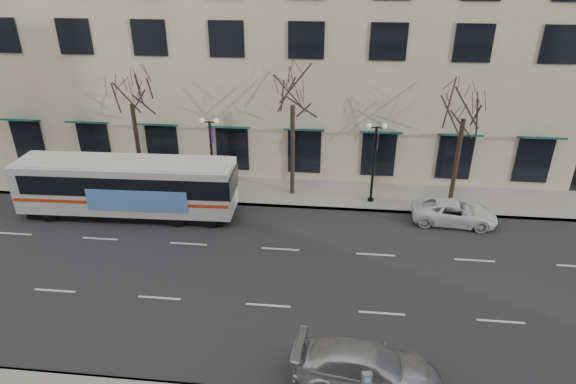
# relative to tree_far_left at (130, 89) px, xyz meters

# --- Properties ---
(ground) EXTENTS (160.00, 160.00, 0.00)m
(ground) POSITION_rel_tree_far_left_xyz_m (10.00, -8.80, -6.70)
(ground) COLOR black
(ground) RESTS_ON ground
(sidewalk_far) EXTENTS (80.00, 4.00, 0.15)m
(sidewalk_far) POSITION_rel_tree_far_left_xyz_m (15.00, 0.20, -6.62)
(sidewalk_far) COLOR gray
(sidewalk_far) RESTS_ON ground
(tree_far_left) EXTENTS (3.60, 3.60, 8.34)m
(tree_far_left) POSITION_rel_tree_far_left_xyz_m (0.00, 0.00, 0.00)
(tree_far_left) COLOR black
(tree_far_left) RESTS_ON ground
(tree_far_mid) EXTENTS (3.60, 3.60, 8.55)m
(tree_far_mid) POSITION_rel_tree_far_left_xyz_m (10.00, 0.00, 0.21)
(tree_far_mid) COLOR black
(tree_far_mid) RESTS_ON ground
(tree_far_right) EXTENTS (3.60, 3.60, 8.06)m
(tree_far_right) POSITION_rel_tree_far_left_xyz_m (20.00, 0.00, -0.28)
(tree_far_right) COLOR black
(tree_far_right) RESTS_ON ground
(lamp_post_left) EXTENTS (1.22, 0.45, 5.21)m
(lamp_post_left) POSITION_rel_tree_far_left_xyz_m (5.01, -0.60, -3.75)
(lamp_post_left) COLOR black
(lamp_post_left) RESTS_ON ground
(lamp_post_right) EXTENTS (1.22, 0.45, 5.21)m
(lamp_post_right) POSITION_rel_tree_far_left_xyz_m (15.01, -0.60, -3.75)
(lamp_post_right) COLOR black
(lamp_post_right) RESTS_ON ground
(city_bus) EXTENTS (12.76, 3.14, 3.44)m
(city_bus) POSITION_rel_tree_far_left_xyz_m (0.69, -3.57, -4.82)
(city_bus) COLOR silver
(city_bus) RESTS_ON ground
(silver_car) EXTENTS (5.46, 2.62, 1.54)m
(silver_car) POSITION_rel_tree_far_left_xyz_m (14.15, -15.00, -5.93)
(silver_car) COLOR #ABADB3
(silver_car) RESTS_ON ground
(white_pickup) EXTENTS (4.96, 2.60, 1.33)m
(white_pickup) POSITION_rel_tree_far_left_xyz_m (19.66, -2.60, -6.03)
(white_pickup) COLOR white
(white_pickup) RESTS_ON ground
(pay_station) EXTENTS (0.35, 0.27, 1.48)m
(pay_station) POSITION_rel_tree_far_left_xyz_m (14.04, -16.10, -5.48)
(pay_station) COLOR gray
(pay_station) RESTS_ON sidewalk_near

